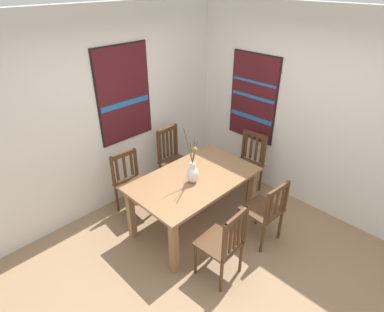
% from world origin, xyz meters
% --- Properties ---
extents(ground_plane, '(6.40, 6.40, 0.03)m').
position_xyz_m(ground_plane, '(0.00, 0.00, -0.01)').
color(ground_plane, '#8E7051').
extents(wall_back, '(6.40, 0.12, 2.70)m').
position_xyz_m(wall_back, '(0.00, 1.86, 1.35)').
color(wall_back, silver).
rests_on(wall_back, ground_plane).
extents(wall_side, '(0.12, 6.40, 2.70)m').
position_xyz_m(wall_side, '(1.86, 0.00, 1.35)').
color(wall_side, silver).
rests_on(wall_side, ground_plane).
extents(dining_table, '(1.60, 0.96, 0.76)m').
position_xyz_m(dining_table, '(0.30, 0.59, 0.64)').
color(dining_table, '#8E6642').
rests_on(dining_table, ground_plane).
extents(centerpiece_vase, '(0.21, 0.21, 0.72)m').
position_xyz_m(centerpiece_vase, '(0.22, 0.54, 0.89)').
color(centerpiece_vase, silver).
rests_on(centerpiece_vase, dining_table).
extents(chair_0, '(0.45, 0.45, 0.94)m').
position_xyz_m(chair_0, '(1.44, 0.58, 0.49)').
color(chair_0, '#4C301C').
rests_on(chair_0, ground_plane).
extents(chair_1, '(0.45, 0.45, 0.89)m').
position_xyz_m(chair_1, '(0.71, -0.22, 0.47)').
color(chair_1, '#4C301C').
rests_on(chair_1, ground_plane).
extents(chair_2, '(0.44, 0.44, 0.94)m').
position_xyz_m(chair_2, '(-0.08, -0.23, 0.50)').
color(chair_2, '#4C301C').
rests_on(chair_2, ground_plane).
extents(chair_3, '(0.45, 0.45, 0.89)m').
position_xyz_m(chair_3, '(-0.11, 1.41, 0.47)').
color(chair_3, '#4C301C').
rests_on(chair_3, ground_plane).
extents(chair_4, '(0.43, 0.43, 0.99)m').
position_xyz_m(chair_4, '(0.72, 1.45, 0.51)').
color(chair_4, '#4C301C').
rests_on(chair_4, ground_plane).
extents(painting_on_back_wall, '(0.82, 0.05, 1.30)m').
position_xyz_m(painting_on_back_wall, '(0.18, 1.79, 1.58)').
color(painting_on_back_wall, black).
extents(painting_on_side_wall, '(0.05, 0.80, 1.31)m').
position_xyz_m(painting_on_side_wall, '(1.79, 0.83, 1.37)').
color(painting_on_side_wall, black).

